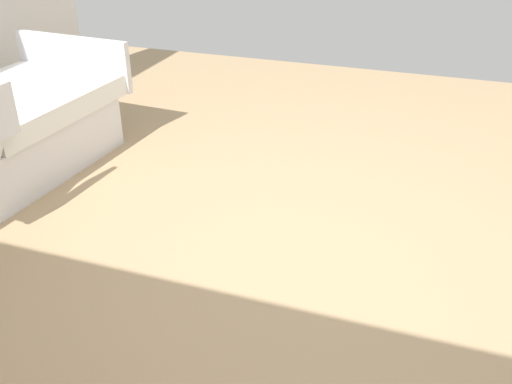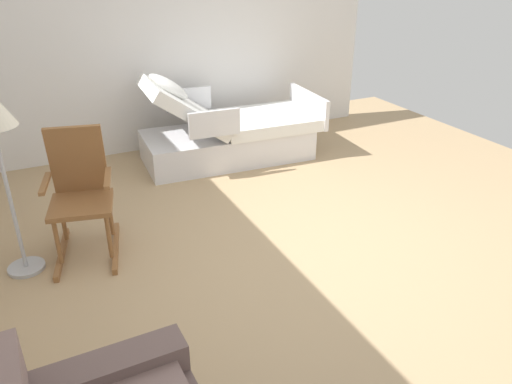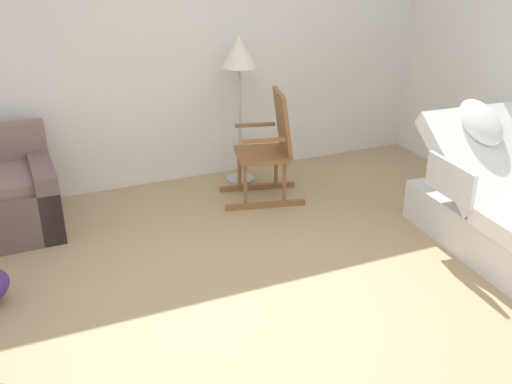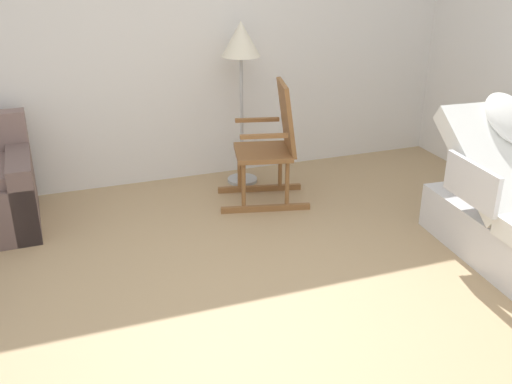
{
  "view_description": "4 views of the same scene",
  "coord_description": "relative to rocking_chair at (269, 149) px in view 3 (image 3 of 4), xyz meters",
  "views": [
    {
      "loc": [
        -0.54,
        2.12,
        1.68
      ],
      "look_at": [
        0.07,
        0.35,
        0.65
      ],
      "focal_mm": 39.96,
      "sensor_mm": 36.0,
      "label": 1
    },
    {
      "loc": [
        -3.06,
        1.94,
        2.28
      ],
      "look_at": [
        -0.12,
        0.49,
        0.68
      ],
      "focal_mm": 35.1,
      "sensor_mm": 36.0,
      "label": 2
    },
    {
      "loc": [
        -1.37,
        -3.08,
        2.39
      ],
      "look_at": [
        0.15,
        0.47,
        0.64
      ],
      "focal_mm": 41.02,
      "sensor_mm": 36.0,
      "label": 3
    },
    {
      "loc": [
        -0.95,
        -2.78,
        2.13
      ],
      "look_at": [
        0.2,
        0.4,
        0.66
      ],
      "focal_mm": 41.15,
      "sensor_mm": 36.0,
      "label": 4
    }
  ],
  "objects": [
    {
      "name": "ground_plane",
      "position": [
        -0.78,
        -1.62,
        -0.5
      ],
      "size": [
        7.13,
        7.13,
        0.0
      ],
      "primitive_type": "plane",
      "color": "tan"
    },
    {
      "name": "back_wall",
      "position": [
        -0.78,
        0.85,
        0.85
      ],
      "size": [
        5.9,
        0.1,
        2.7
      ],
      "primitive_type": "cube",
      "color": "white",
      "rests_on": "ground"
    },
    {
      "name": "floor_lamp",
      "position": [
        -0.1,
        0.5,
        0.72
      ],
      "size": [
        0.34,
        0.34,
        1.48
      ],
      "color": "#B2B5BA",
      "rests_on": "ground"
    },
    {
      "name": "rocking_chair",
      "position": [
        0.0,
        0.0,
        0.0
      ],
      "size": [
        0.85,
        0.63,
        1.05
      ],
      "color": "brown",
      "rests_on": "ground"
    }
  ]
}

